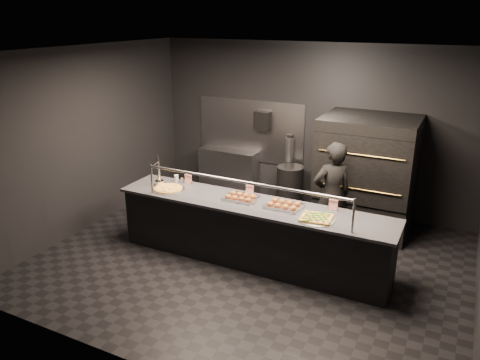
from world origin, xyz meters
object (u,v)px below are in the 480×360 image
Objects in this scene: pizza_oven at (366,173)px; beer_tap at (159,176)px; round_pizza at (168,189)px; fire_extinguisher at (289,149)px; slider_tray_a at (241,197)px; trash_bin at (290,188)px; worker at (332,196)px; service_counter at (252,232)px; towel_dispenser at (263,121)px; prep_shelf at (229,172)px; slider_tray_b at (284,205)px; square_pizza at (316,218)px.

pizza_oven is 3.51× the size of beer_tap.
fire_extinguisher is at bearing 67.56° from round_pizza.
pizza_oven is 1.63m from fire_extinguisher.
round_pizza is 0.93× the size of slider_tray_a.
worker reaches higher than trash_bin.
pizza_oven is 2.31m from slider_tray_a.
fire_extinguisher is at bearing -89.22° from worker.
towel_dispenser is at bearing 110.63° from service_counter.
fire_extinguisher is at bearing 162.11° from pizza_oven.
beer_tap is 2.60m from trash_bin.
worker reaches higher than slider_tray_a.
prep_shelf is at bearing 121.67° from slider_tray_a.
slider_tray_b is 0.32× the size of worker.
round_pizza is 2.37m from square_pizza.
service_counter is 3.42× the size of prep_shelf.
beer_tap is 0.66× the size of trash_bin.
beer_tap reaches higher than slider_tray_b.
fire_extinguisher is at bearing 1.04° from towel_dispenser.
trash_bin is at bearing 118.23° from square_pizza.
pizza_oven reaches higher than fire_extinguisher.
prep_shelf is 1.39m from fire_extinguisher.
fire_extinguisher is (-0.35, 2.40, 0.60)m from service_counter.
square_pizza is 2.57m from trash_bin.
slider_tray_a is 1.42m from worker.
slider_tray_a is (1.16, 0.15, 0.01)m from round_pizza.
square_pizza is (2.59, -0.13, -0.14)m from beer_tap.
slider_tray_b reaches higher than trash_bin.
towel_dispenser is 0.65× the size of slider_tray_a.
pizza_oven is 1.13× the size of worker.
service_counter is at bearing -69.37° from towel_dispenser.
towel_dispenser reaches higher than trash_bin.
towel_dispenser is at bearing 157.04° from trash_bin.
worker is (2.49, -1.35, 0.39)m from prep_shelf.
trash_bin is (-1.19, 2.22, -0.53)m from square_pizza.
towel_dispenser is 0.69× the size of fire_extinguisher.
towel_dispenser is 0.74m from fire_extinguisher.
square_pizza is (1.89, -2.52, -0.61)m from towel_dispenser.
service_counter is 8.12× the size of fire_extinguisher.
prep_shelf is 2.41× the size of round_pizza.
beer_tap is (-1.25, -2.39, 0.02)m from fire_extinguisher.
fire_extinguisher is at bearing 62.44° from beer_tap.
fire_extinguisher is 2.68m from round_pizza.
square_pizza reaches higher than round_pizza.
trash_bin is at bearing -86.05° from worker.
trash_bin is 1.63m from worker.
beer_tap is (-1.60, 0.01, 0.61)m from service_counter.
service_counter is 11.71× the size of towel_dispenser.
worker reaches higher than prep_shelf.
prep_shelf is at bearing 171.46° from pizza_oven.
prep_shelf is at bearing 95.39° from round_pizza.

